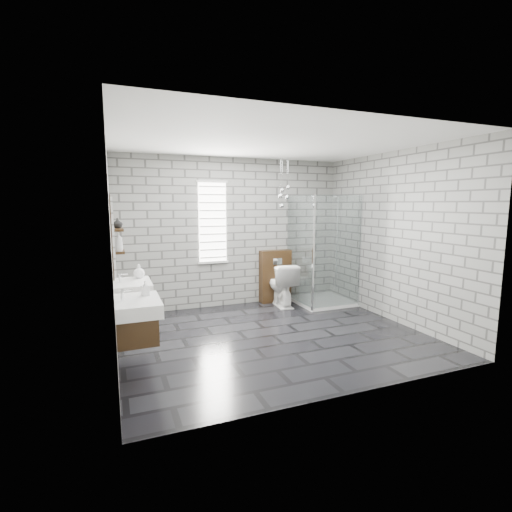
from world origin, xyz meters
TOP-DOWN VIEW (x-y plane):
  - floor at (0.00, 0.00)m, footprint 4.20×3.60m
  - ceiling at (0.00, 0.00)m, footprint 4.20×3.60m
  - wall_back at (0.00, 1.81)m, footprint 4.20×0.02m
  - wall_front at (0.00, -1.81)m, footprint 4.20×0.02m
  - wall_left at (-2.11, 0.00)m, footprint 0.02×3.60m
  - wall_right at (2.11, 0.00)m, footprint 0.02×3.60m
  - vanity_left at (-1.91, -0.55)m, footprint 0.47×0.70m
  - vanity_right at (-1.91, 0.44)m, footprint 0.47×0.70m
  - shelf_lower at (-2.03, -0.05)m, footprint 0.14×0.30m
  - shelf_upper at (-2.03, -0.05)m, footprint 0.14×0.30m
  - window at (-0.40, 1.78)m, footprint 0.56×0.05m
  - cistern_panel at (0.80, 1.70)m, footprint 0.60×0.20m
  - flush_plate at (0.80, 1.60)m, footprint 0.18×0.01m
  - shower_enclosure at (1.50, 1.18)m, footprint 1.00×1.00m
  - pendant_cluster at (0.80, 1.36)m, footprint 0.30×0.24m
  - toilet at (0.80, 1.42)m, footprint 0.51×0.82m
  - soap_bottle_a at (-1.77, -0.42)m, footprint 0.10×0.10m
  - soap_bottle_b at (-1.76, 0.66)m, footprint 0.16×0.16m
  - soap_bottle_c at (-2.02, -0.16)m, footprint 0.11×0.11m
  - vase at (-2.02, 0.01)m, footprint 0.15×0.15m

SIDE VIEW (x-z plane):
  - floor at x=0.00m, z-range -0.02..0.00m
  - toilet at x=0.80m, z-range 0.00..0.79m
  - cistern_panel at x=0.80m, z-range 0.00..1.00m
  - shower_enclosure at x=1.50m, z-range -0.51..1.52m
  - vanity_left at x=-1.91m, z-range -0.03..1.54m
  - vanity_right at x=-1.91m, z-range -0.03..1.54m
  - flush_plate at x=0.80m, z-range 0.74..0.86m
  - soap_bottle_a at x=-1.77m, z-range 0.85..1.02m
  - soap_bottle_b at x=-1.76m, z-range 0.85..1.04m
  - shelf_lower at x=-2.03m, z-range 1.31..1.33m
  - wall_back at x=0.00m, z-range 0.00..2.70m
  - wall_front at x=0.00m, z-range 0.00..2.70m
  - wall_left at x=-2.11m, z-range 0.00..2.70m
  - wall_right at x=2.11m, z-range 0.00..2.70m
  - soap_bottle_c at x=-2.02m, z-range 1.33..1.56m
  - window at x=-0.40m, z-range 0.81..2.29m
  - shelf_upper at x=-2.03m, z-range 1.57..1.59m
  - vase at x=-2.02m, z-range 1.59..1.71m
  - pendant_cluster at x=0.80m, z-range 1.59..2.49m
  - ceiling at x=0.00m, z-range 2.70..2.72m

